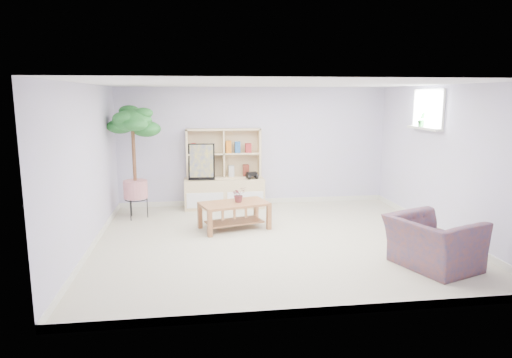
{
  "coord_description": "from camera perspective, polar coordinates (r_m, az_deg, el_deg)",
  "views": [
    {
      "loc": [
        -1.22,
        -6.72,
        2.23
      ],
      "look_at": [
        -0.27,
        0.26,
        0.94
      ],
      "focal_mm": 32.0,
      "sensor_mm": 36.0,
      "label": 1
    }
  ],
  "objects": [
    {
      "name": "coffee_table",
      "position": [
        7.74,
        -2.74,
        -4.6
      ],
      "size": [
        1.24,
        0.89,
        0.46
      ],
      "primitive_type": null,
      "rotation": [
        0.0,
        0.0,
        0.28
      ],
      "color": "brown",
      "rests_on": "floor"
    },
    {
      "name": "baseboard",
      "position": [
        7.17,
        2.43,
        -7.3
      ],
      "size": [
        5.5,
        5.0,
        0.1
      ],
      "primitive_type": null,
      "color": "white",
      "rests_on": "floor"
    },
    {
      "name": "walls",
      "position": [
        6.91,
        2.5,
        1.82
      ],
      "size": [
        5.51,
        5.01,
        2.4
      ],
      "color": "silver",
      "rests_on": "floor"
    },
    {
      "name": "poster",
      "position": [
        8.98,
        -6.83,
        2.14
      ],
      "size": [
        0.52,
        0.15,
        0.71
      ],
      "primitive_type": null,
      "rotation": [
        0.0,
        0.0,
        -0.07
      ],
      "color": "yellow",
      "rests_on": "storage_unit"
    },
    {
      "name": "armchair",
      "position": [
        6.43,
        21.29,
        -7.03
      ],
      "size": [
        1.2,
        1.28,
        0.77
      ],
      "primitive_type": "imported",
      "rotation": [
        0.0,
        0.0,
        1.93
      ],
      "color": "navy",
      "rests_on": "floor"
    },
    {
      "name": "floor_tree",
      "position": [
        8.53,
        -14.97,
        1.97
      ],
      "size": [
        0.82,
        0.82,
        2.06
      ],
      "primitive_type": null,
      "rotation": [
        0.0,
        0.0,
        0.09
      ],
      "color": "#23632A",
      "rests_on": "floor"
    },
    {
      "name": "window",
      "position": [
        8.32,
        20.79,
        8.15
      ],
      "size": [
        0.1,
        0.98,
        0.68
      ],
      "primitive_type": null,
      "color": "white",
      "rests_on": "walls"
    },
    {
      "name": "sill_plant",
      "position": [
        8.4,
        20.0,
        7.0
      ],
      "size": [
        0.16,
        0.14,
        0.24
      ],
      "primitive_type": "imported",
      "rotation": [
        0.0,
        0.0,
        -0.27
      ],
      "color": "#23632A",
      "rests_on": "window_sill"
    },
    {
      "name": "toy_truck",
      "position": [
        9.08,
        -0.51,
        0.51
      ],
      "size": [
        0.32,
        0.25,
        0.15
      ],
      "primitive_type": null,
      "rotation": [
        0.0,
        0.0,
        0.21
      ],
      "color": "black",
      "rests_on": "storage_unit"
    },
    {
      "name": "storage_unit",
      "position": [
        9.09,
        -4.01,
        1.28
      ],
      "size": [
        1.58,
        0.53,
        1.58
      ],
      "primitive_type": null,
      "color": "#E4CA81",
      "rests_on": "floor"
    },
    {
      "name": "window_sill",
      "position": [
        8.31,
        20.28,
        5.97
      ],
      "size": [
        0.14,
        1.0,
        0.04
      ],
      "primitive_type": "cube",
      "color": "white",
      "rests_on": "walls"
    },
    {
      "name": "floor",
      "position": [
        7.19,
        2.42,
        -7.68
      ],
      "size": [
        5.5,
        5.0,
        0.01
      ],
      "primitive_type": "cube",
      "color": "#C0B690",
      "rests_on": "ground"
    },
    {
      "name": "table_plant",
      "position": [
        7.69,
        -2.18,
        -1.95
      ],
      "size": [
        0.3,
        0.29,
        0.26
      ],
      "primitive_type": "imported",
      "rotation": [
        0.0,
        0.0,
        0.52
      ],
      "color": "#1D4920",
      "rests_on": "coffee_table"
    },
    {
      "name": "ceiling",
      "position": [
        6.83,
        2.58,
        11.82
      ],
      "size": [
        5.5,
        5.0,
        0.01
      ],
      "primitive_type": "cube",
      "color": "white",
      "rests_on": "walls"
    }
  ]
}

